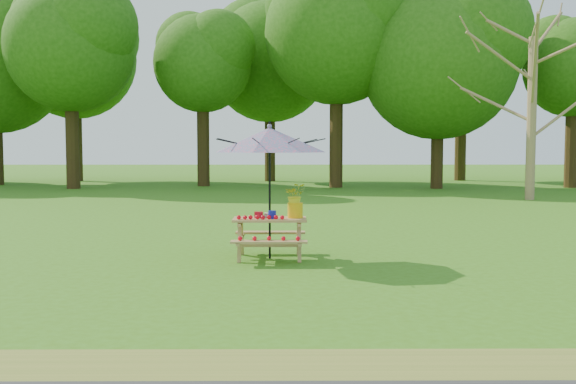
{
  "coord_description": "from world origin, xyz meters",
  "views": [
    {
      "loc": [
        0.77,
        -7.89,
        1.83
      ],
      "look_at": [
        0.83,
        2.56,
        1.1
      ],
      "focal_mm": 40.0,
      "sensor_mm": 36.0,
      "label": 1
    }
  ],
  "objects": [
    {
      "name": "patio_umbrella",
      "position": [
        0.53,
        2.56,
        1.95
      ],
      "size": [
        2.28,
        2.28,
        2.25
      ],
      "color": "black",
      "rests_on": "ground"
    },
    {
      "name": "picnic_table",
      "position": [
        0.53,
        2.56,
        0.33
      ],
      "size": [
        1.2,
        1.32,
        0.67
      ],
      "color": "#AA894D",
      "rests_on": "ground"
    },
    {
      "name": "flower_bucket",
      "position": [
        0.95,
        2.61,
        0.97
      ],
      "size": [
        0.37,
        0.33,
        0.57
      ],
      "color": "#F7B40D",
      "rests_on": "picnic_table"
    },
    {
      "name": "tomatoes_row",
      "position": [
        0.38,
        2.38,
        0.71
      ],
      "size": [
        0.77,
        0.13,
        0.07
      ],
      "primitive_type": null,
      "color": "red",
      "rests_on": "picnic_table"
    },
    {
      "name": "treeline",
      "position": [
        0.0,
        22.0,
        8.0
      ],
      "size": [
        60.0,
        12.0,
        16.0
      ],
      "primitive_type": null,
      "color": "#22550E",
      "rests_on": "ground"
    },
    {
      "name": "produce_bins",
      "position": [
        0.48,
        2.59,
        0.72
      ],
      "size": [
        0.36,
        0.36,
        0.13
      ],
      "color": "#AF0E20",
      "rests_on": "picnic_table"
    },
    {
      "name": "ground",
      "position": [
        0.0,
        0.0,
        0.0
      ],
      "size": [
        120.0,
        120.0,
        0.0
      ],
      "primitive_type": "plane",
      "color": "#3B6D14",
      "rests_on": "ground"
    },
    {
      "name": "drygrass_strip",
      "position": [
        0.0,
        -2.8,
        0.0
      ],
      "size": [
        120.0,
        1.2,
        0.01
      ],
      "primitive_type": "cube",
      "color": "#9A923D",
      "rests_on": "ground"
    }
  ]
}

